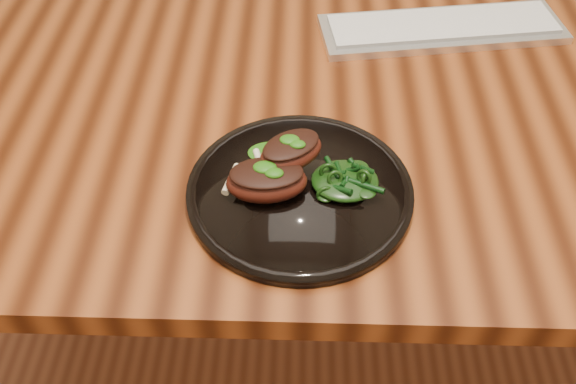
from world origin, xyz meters
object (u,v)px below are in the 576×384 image
Objects in this scene: plate at (300,191)px; lamb_chop_front at (266,180)px; desk at (372,146)px; keyboard at (442,28)px; greens_heap at (345,178)px.

plate is 2.63× the size of lamb_chop_front.
desk is 3.53× the size of keyboard.
greens_heap is (0.11, 0.02, -0.01)m from lamb_chop_front.
keyboard reaches higher than plate.
greens_heap is 0.46m from keyboard.
lamb_chop_front is (-0.04, -0.01, 0.03)m from plate.
keyboard is (0.19, 0.41, -0.02)m from greens_heap.
lamb_chop_front is 0.52m from keyboard.
desk is 0.23m from greens_heap.
lamb_chop_front reaches higher than keyboard.
greens_heap is at bearing 8.82° from lamb_chop_front.
keyboard reaches higher than desk.
keyboard is at bearing 58.95° from plate.
greens_heap is 0.20× the size of keyboard.
lamb_chop_front is 0.11m from greens_heap.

